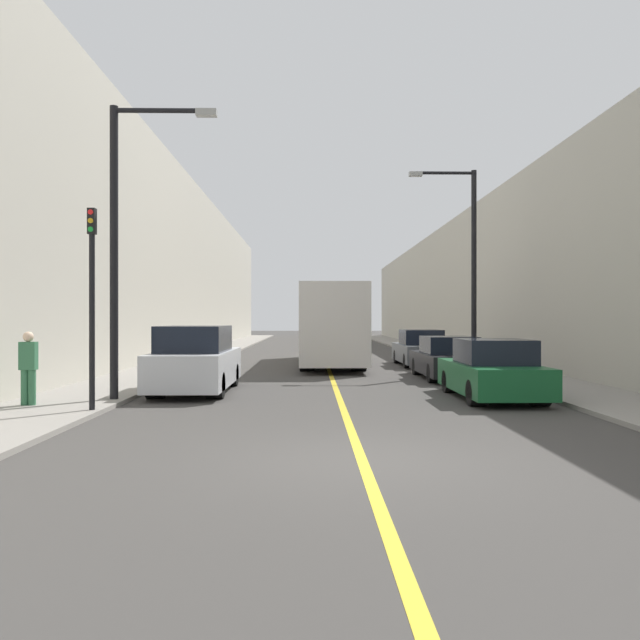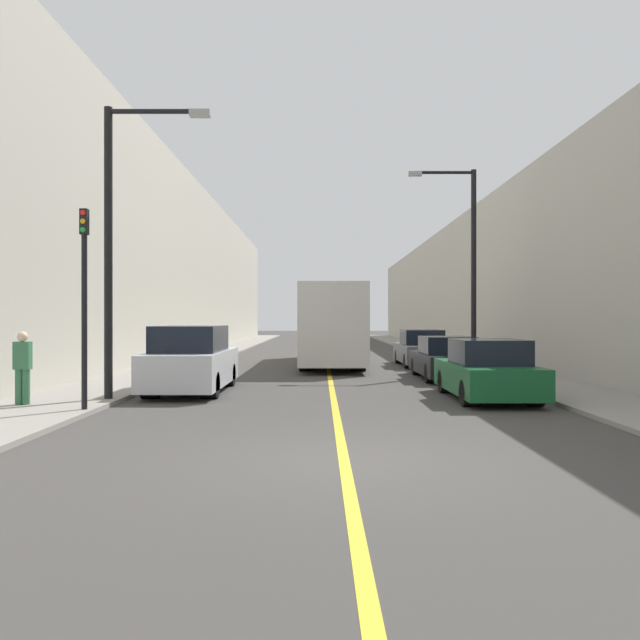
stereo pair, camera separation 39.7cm
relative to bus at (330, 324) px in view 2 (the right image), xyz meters
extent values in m
plane|color=#3F3D3A|center=(-0.14, -18.85, -1.81)|extent=(200.00, 200.00, 0.00)
cube|color=gray|center=(-6.65, 11.15, -1.75)|extent=(2.67, 72.00, 0.10)
cube|color=gray|center=(6.37, 11.15, -1.75)|extent=(2.67, 72.00, 0.10)
cube|color=#B7B2A3|center=(-9.98, 11.15, 3.44)|extent=(4.00, 72.00, 10.49)
cube|color=#B7B2A3|center=(9.70, 11.15, 2.24)|extent=(4.00, 72.00, 8.08)
cube|color=gold|center=(-0.14, 11.15, -1.80)|extent=(0.16, 72.00, 0.01)
cube|color=silver|center=(0.00, 0.01, 0.03)|extent=(2.58, 11.32, 3.10)
cube|color=black|center=(0.00, -5.62, 0.57)|extent=(2.19, 0.04, 1.39)
cylinder|color=black|center=(-1.01, -3.50, -1.33)|extent=(0.57, 0.96, 0.96)
cylinder|color=black|center=(1.01, -3.50, -1.33)|extent=(0.57, 0.96, 0.96)
cylinder|color=black|center=(-1.01, 3.52, -1.33)|extent=(0.57, 0.96, 0.96)
cylinder|color=black|center=(1.01, 3.52, -1.33)|extent=(0.57, 0.96, 0.96)
cube|color=silver|center=(-4.05, -10.34, -1.13)|extent=(1.93, 4.84, 0.94)
cube|color=black|center=(-4.05, -10.59, -0.31)|extent=(1.70, 2.66, 0.70)
cube|color=black|center=(-4.05, -12.73, -0.97)|extent=(1.64, 0.04, 0.42)
cylinder|color=black|center=(-4.80, -11.84, -1.47)|extent=(0.43, 0.68, 0.68)
cylinder|color=black|center=(-3.30, -11.84, -1.47)|extent=(0.43, 0.68, 0.68)
cylinder|color=black|center=(-4.80, -8.84, -1.47)|extent=(0.43, 0.68, 0.68)
cylinder|color=black|center=(-3.30, -8.84, -1.47)|extent=(0.43, 0.68, 0.68)
cube|color=#145128|center=(3.74, -11.94, -1.26)|extent=(1.87, 4.32, 0.72)
cube|color=black|center=(3.74, -12.15, -0.59)|extent=(1.64, 1.94, 0.61)
cube|color=black|center=(3.74, -14.07, -1.13)|extent=(1.59, 0.04, 0.33)
cylinder|color=black|center=(3.01, -13.28, -1.50)|extent=(0.41, 0.62, 0.62)
cylinder|color=black|center=(4.47, -13.28, -1.50)|extent=(0.41, 0.62, 0.62)
cylinder|color=black|center=(3.01, -10.60, -1.50)|extent=(0.41, 0.62, 0.62)
cylinder|color=black|center=(4.47, -10.60, -1.50)|extent=(0.41, 0.62, 0.62)
cube|color=black|center=(3.79, -6.55, -1.28)|extent=(1.85, 4.63, 0.68)
cube|color=black|center=(3.79, -6.79, -0.65)|extent=(1.63, 2.08, 0.58)
cube|color=black|center=(3.79, -8.84, -1.16)|extent=(1.57, 0.04, 0.31)
cylinder|color=black|center=(3.07, -7.99, -1.50)|extent=(0.41, 0.62, 0.62)
cylinder|color=black|center=(4.51, -7.99, -1.50)|extent=(0.41, 0.62, 0.62)
cylinder|color=black|center=(3.07, -5.12, -1.50)|extent=(0.41, 0.62, 0.62)
cylinder|color=black|center=(4.51, -5.12, -1.50)|extent=(0.41, 0.62, 0.62)
cube|color=#51565B|center=(3.89, -0.69, -1.25)|extent=(1.84, 4.75, 0.75)
cube|color=black|center=(3.89, -0.92, -0.55)|extent=(1.62, 2.14, 0.64)
cube|color=black|center=(3.89, -3.03, -1.11)|extent=(1.56, 0.04, 0.34)
cylinder|color=black|center=(3.17, -2.16, -1.50)|extent=(0.40, 0.62, 0.62)
cylinder|color=black|center=(4.61, -2.16, -1.50)|extent=(0.40, 0.62, 0.62)
cylinder|color=black|center=(3.17, 0.78, -1.50)|extent=(0.40, 0.62, 0.62)
cylinder|color=black|center=(4.61, 0.78, -1.50)|extent=(0.40, 0.62, 0.62)
cylinder|color=black|center=(-5.61, -12.63, 1.83)|extent=(0.20, 0.20, 7.06)
cylinder|color=black|center=(-4.50, -12.63, 5.25)|extent=(2.22, 0.12, 0.12)
cube|color=#999993|center=(-3.39, -12.63, 5.20)|extent=(0.50, 0.24, 0.16)
cylinder|color=black|center=(5.34, -4.15, 2.09)|extent=(0.20, 0.20, 7.58)
cylinder|color=black|center=(4.22, -4.15, 5.77)|extent=(2.22, 0.12, 0.12)
cube|color=#999993|center=(3.11, -4.15, 5.72)|extent=(0.50, 0.24, 0.16)
cylinder|color=black|center=(-5.51, -14.43, 0.16)|extent=(0.12, 0.12, 3.73)
cube|color=black|center=(-5.51, -14.43, 2.30)|extent=(0.16, 0.16, 0.55)
cylinder|color=red|center=(-5.51, -14.52, 2.48)|extent=(0.11, 0.02, 0.11)
cylinder|color=gold|center=(-5.51, -14.52, 2.30)|extent=(0.11, 0.02, 0.11)
cylinder|color=green|center=(-5.51, -14.52, 2.12)|extent=(0.11, 0.02, 0.11)
cylinder|color=#336B47|center=(-7.27, -13.68, -1.31)|extent=(0.16, 0.16, 0.79)
cylinder|color=#336B47|center=(-7.11, -13.68, -1.31)|extent=(0.16, 0.16, 0.79)
cube|color=#336B47|center=(-7.19, -13.68, -0.60)|extent=(0.36, 0.20, 0.63)
sphere|color=beige|center=(-7.19, -13.68, -0.17)|extent=(0.23, 0.23, 0.23)
camera|label=1|loc=(-0.88, -27.71, 0.22)|focal=35.00mm
camera|label=2|loc=(-0.48, -27.71, 0.22)|focal=35.00mm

